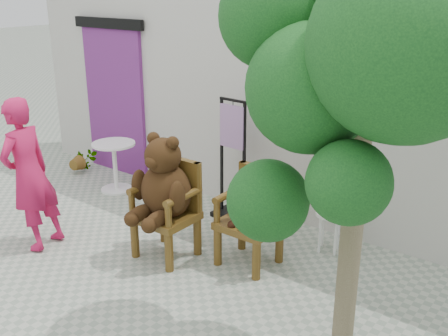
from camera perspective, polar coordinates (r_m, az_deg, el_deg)
name	(u,v)px	position (r m, az deg, el deg)	size (l,w,h in m)	color
ground_plane	(132,317)	(4.90, -10.02, -15.69)	(60.00, 60.00, 0.00)	#9A9F8E
back_wall	(310,94)	(6.61, 9.29, 7.95)	(9.00, 1.00, 3.00)	beige
doorway	(115,97)	(8.14, -11.77, 7.53)	(1.40, 0.11, 2.33)	#6B2571
chair_big	(165,190)	(5.49, -6.47, -2.38)	(0.67, 0.72, 1.36)	#48310F
chair_small	(252,210)	(5.40, 3.04, -4.58)	(0.58, 0.53, 1.02)	#48310F
person	(29,175)	(6.06, -20.44, -0.68)	(0.61, 0.40, 1.67)	#BD174B
cafe_table	(115,161)	(7.49, -11.81, 0.76)	(0.60, 0.60, 0.70)	white
display_stand	(232,174)	(6.43, 0.92, -0.61)	(0.48, 0.38, 1.51)	black
stool_bucket	(332,197)	(5.71, 11.62, -3.08)	(0.32, 0.32, 1.45)	white
tree	(373,23)	(3.49, 15.88, 14.89)	(2.15, 1.72, 3.49)	brown
potted_plant	(82,160)	(8.44, -15.18, 0.88)	(0.36, 0.31, 0.40)	#0E3514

